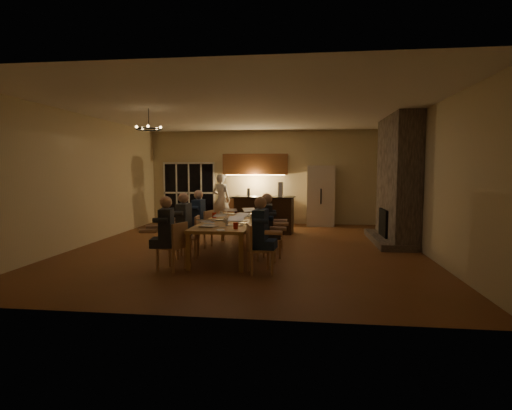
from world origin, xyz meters
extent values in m
plane|color=brown|center=(0.00, 0.00, 0.00)|extent=(9.00, 9.00, 0.00)
cube|color=#C1B489|center=(0.00, 4.52, 1.60)|extent=(8.00, 0.04, 3.20)
cube|color=#C1B489|center=(-4.02, 0.00, 1.60)|extent=(0.04, 9.00, 3.20)
cube|color=#C1B489|center=(4.02, 0.00, 1.60)|extent=(0.04, 9.00, 3.20)
cube|color=white|center=(0.00, 0.00, 3.22)|extent=(8.00, 9.00, 0.04)
cube|color=black|center=(-2.70, 4.47, 1.05)|extent=(1.86, 0.08, 2.10)
cube|color=#64594F|center=(3.70, 1.20, 1.60)|extent=(0.58, 2.50, 3.20)
cube|color=beige|center=(1.90, 4.15, 1.00)|extent=(0.90, 0.68, 2.00)
cube|color=#AA7F44|center=(-0.26, -0.68, 0.38)|extent=(1.10, 3.25, 0.75)
cube|color=black|center=(0.19, 2.37, 0.54)|extent=(1.85, 0.85, 1.08)
imported|color=silver|center=(-1.39, 3.78, 0.87)|extent=(0.73, 0.58, 1.74)
torus|color=black|center=(-2.07, -0.71, 2.75)|extent=(0.56, 0.56, 0.03)
cylinder|color=silver|center=(-0.29, -1.06, 0.80)|extent=(0.08, 0.08, 0.10)
cylinder|color=silver|center=(-0.12, -0.14, 0.80)|extent=(0.08, 0.08, 0.10)
cylinder|color=silver|center=(-0.64, 0.16, 0.80)|extent=(0.08, 0.08, 0.10)
cylinder|color=red|center=(0.08, -1.95, 0.81)|extent=(0.09, 0.09, 0.12)
cylinder|color=red|center=(-0.71, -0.28, 0.81)|extent=(0.10, 0.10, 0.12)
cylinder|color=#B2B2B7|center=(-0.20, -1.35, 0.81)|extent=(0.06, 0.06, 0.12)
cylinder|color=#3F0F0C|center=(-0.37, 0.66, 0.81)|extent=(0.06, 0.06, 0.12)
cylinder|color=#B2B2B7|center=(0.16, -0.33, 0.81)|extent=(0.07, 0.07, 0.12)
cylinder|color=silver|center=(0.11, -1.21, 0.76)|extent=(0.24, 0.24, 0.02)
cylinder|color=silver|center=(-0.54, -1.53, 0.76)|extent=(0.23, 0.23, 0.02)
cylinder|color=silver|center=(0.12, 0.10, 0.76)|extent=(0.28, 0.28, 0.02)
cube|color=white|center=(-0.16, -2.17, 0.76)|extent=(0.20, 0.23, 0.01)
cylinder|color=#99999E|center=(-0.28, 2.37, 1.20)|extent=(0.08, 0.08, 0.24)
cube|color=silver|center=(0.67, 2.35, 1.29)|extent=(0.14, 0.14, 0.42)
camera|label=1|loc=(1.35, -9.27, 1.85)|focal=28.00mm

